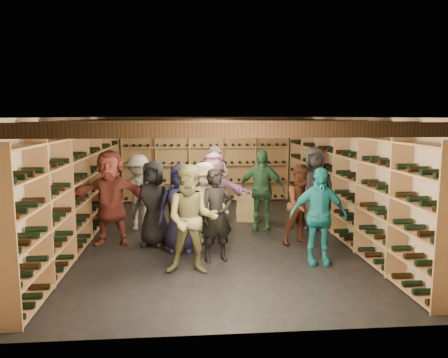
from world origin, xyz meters
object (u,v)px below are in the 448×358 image
at_px(person_10, 261,190).
at_px(crate_stack_left, 213,204).
at_px(person_6, 180,208).
at_px(crate_loose, 213,217).
at_px(person_5, 110,197).
at_px(person_1, 217,215).
at_px(person_2, 192,220).
at_px(person_3, 205,202).
at_px(person_8, 302,205).
at_px(person_9, 139,192).
at_px(person_0, 154,203).
at_px(person_4, 318,216).
at_px(person_11, 213,194).
at_px(person_12, 314,188).
at_px(crate_stack_right, 248,206).
at_px(person_7, 215,185).

bearing_deg(person_10, crate_stack_left, 144.06).
height_order(crate_stack_left, person_6, person_6).
height_order(crate_loose, person_5, person_5).
relative_size(person_1, person_2, 0.92).
xyz_separation_m(person_3, person_6, (-0.46, -0.59, 0.03)).
height_order(person_6, person_10, person_10).
bearing_deg(person_8, person_9, 138.74).
relative_size(crate_loose, person_0, 0.31).
bearing_deg(person_8, person_0, 158.27).
relative_size(person_0, person_5, 0.89).
bearing_deg(person_3, person_0, 169.22).
relative_size(person_9, person_10, 0.94).
distance_m(person_1, person_5, 2.25).
bearing_deg(person_6, person_4, -17.68).
xyz_separation_m(person_5, person_11, (1.98, 0.53, -0.05)).
relative_size(person_11, person_12, 0.95).
distance_m(person_1, person_12, 2.99).
bearing_deg(person_0, person_5, -172.75).
distance_m(crate_stack_right, person_11, 1.48).
bearing_deg(person_11, person_0, -136.65).
distance_m(crate_loose, person_2, 3.55).
bearing_deg(person_7, person_3, -77.83).
bearing_deg(person_4, crate_stack_right, 106.81).
xyz_separation_m(crate_stack_left, person_0, (-1.24, -2.15, 0.46)).
distance_m(crate_stack_left, person_0, 2.52).
relative_size(crate_loose, person_1, 0.32).
xyz_separation_m(person_5, person_9, (0.42, 1.04, -0.10)).
distance_m(person_2, person_3, 1.74).
bearing_deg(person_12, crate_stack_left, 159.32).
bearing_deg(person_6, person_0, 142.22).
height_order(person_6, person_8, person_6).
relative_size(crate_stack_left, person_4, 0.42).
xyz_separation_m(person_3, person_11, (0.20, 0.51, 0.08)).
relative_size(person_2, person_11, 1.00).
bearing_deg(crate_loose, person_0, -123.22).
xyz_separation_m(person_8, person_11, (-1.62, 0.85, 0.09)).
height_order(person_4, person_7, person_7).
bearing_deg(person_0, person_3, 26.99).
bearing_deg(crate_stack_right, person_7, -169.47).
xyz_separation_m(crate_loose, person_3, (-0.27, -1.70, 0.69)).
distance_m(person_4, person_10, 2.33).
bearing_deg(person_9, person_10, -4.40).
xyz_separation_m(crate_stack_right, person_6, (-1.53, -2.20, 0.46)).
relative_size(crate_stack_right, person_2, 0.40).
xyz_separation_m(crate_stack_right, person_10, (0.17, -0.80, 0.52)).
bearing_deg(person_6, person_11, 62.11).
distance_m(person_0, person_10, 2.40).
bearing_deg(person_9, person_6, -60.46).
relative_size(person_5, person_6, 1.13).
distance_m(person_8, person_10, 1.29).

